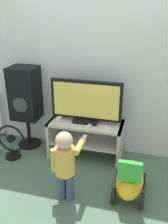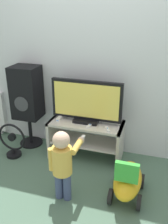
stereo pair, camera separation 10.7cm
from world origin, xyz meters
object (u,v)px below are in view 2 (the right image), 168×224
Objects in this scene: television at (86,102)px; remote_secondary at (90,125)px; remote_primary at (107,129)px; speaker_tower at (27,94)px; ride_on_toy at (128,180)px; child at (63,160)px; game_console at (60,117)px; floor_fan at (12,142)px.

remote_secondary is at bearing -53.51° from television.
remote_secondary is (0.08, -0.11, -0.25)m from television.
speaker_tower is at bearing 170.00° from remote_primary.
remote_secondary is 0.22× the size of ride_on_toy.
speaker_tower is (-0.87, 0.89, 0.30)m from child.
child reaches higher than ride_on_toy.
television reaches higher than ride_on_toy.
ride_on_toy is (0.62, 0.22, -0.26)m from child.
game_console is 0.57m from speaker_tower.
ride_on_toy is (0.55, -0.50, -0.32)m from remote_secondary.
remote_primary is at bearing 125.60° from ride_on_toy.
floor_fan is 0.77× the size of ride_on_toy.
child is (-0.30, -0.68, -0.05)m from remote_primary.
television is at bearing 136.40° from ride_on_toy.
speaker_tower reaches higher than television.
child reaches higher than game_console.
television is 0.88m from child.
floor_fan is at bearing 150.44° from child.
game_console is at bearing 169.99° from remote_primary.
ride_on_toy is (1.49, -0.66, -0.56)m from speaker_tower.
remote_primary is 0.75m from child.
child is (-0.07, -0.72, -0.05)m from remote_secondary.
television is 0.42m from game_console.
remote_secondary is 0.17× the size of child.
remote_secondary reaches higher than ride_on_toy.
ride_on_toy is at bearing -30.46° from game_console.
ride_on_toy is at bearing -11.02° from floor_fan.
speaker_tower is (-0.86, 0.06, -0.01)m from television.
floor_fan is at bearing -162.01° from television.
television reaches higher than game_console.
floor_fan is 1.58m from ride_on_toy.
remote_primary is 0.21× the size of ride_on_toy.
game_console is at bearing 149.54° from ride_on_toy.
ride_on_toy is at bearing -43.60° from television.
remote_secondary is 0.81m from ride_on_toy.
remote_primary reaches higher than ride_on_toy.
child is 1.28m from speaker_tower.
remote_secondary is 0.73m from child.
remote_primary is at bearing -9.20° from remote_secondary.
game_console is 1.18m from ride_on_toy.
game_console is at bearing 169.56° from remote_secondary.
remote_primary is (0.65, -0.11, -0.01)m from game_console.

